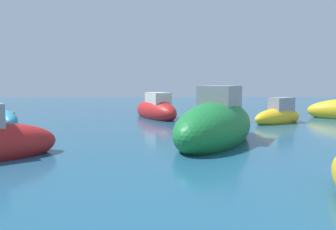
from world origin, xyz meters
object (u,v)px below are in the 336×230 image
at_px(moored_boat_0, 278,116).
at_px(moored_boat_7, 156,110).
at_px(moored_boat_3, 5,119).
at_px(moored_boat_6, 216,125).

height_order(moored_boat_0, moored_boat_7, moored_boat_7).
bearing_deg(moored_boat_0, moored_boat_3, -31.01).
height_order(moored_boat_3, moored_boat_6, moored_boat_6).
bearing_deg(moored_boat_3, moored_boat_7, 77.10).
bearing_deg(moored_boat_7, moored_boat_3, 87.17).
bearing_deg(moored_boat_0, moored_boat_7, -54.47).
xyz_separation_m(moored_boat_6, moored_boat_7, (-1.99, 7.72, -0.13)).
bearing_deg(moored_boat_0, moored_boat_6, 19.00).
distance_m(moored_boat_3, moored_boat_7, 7.87).
height_order(moored_boat_3, moored_boat_7, moored_boat_7).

